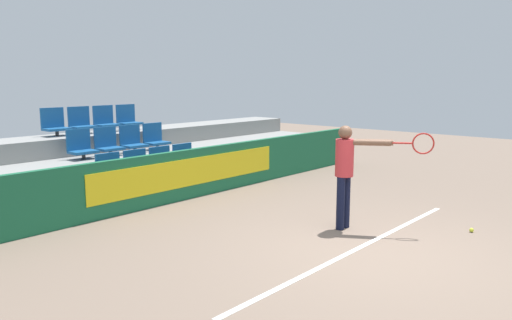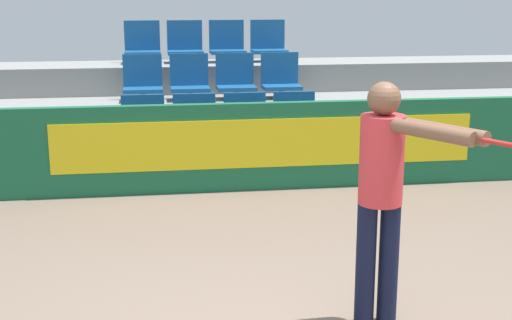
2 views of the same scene
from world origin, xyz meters
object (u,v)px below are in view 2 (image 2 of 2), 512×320
stadium_chair_7 (281,79)px  stadium_chair_11 (268,44)px  stadium_chair_4 (143,81)px  stadium_chair_3 (295,121)px  stadium_chair_5 (190,80)px  stadium_chair_0 (143,125)px  stadium_chair_9 (185,45)px  stadium_chair_10 (227,44)px  stadium_chair_6 (236,79)px  tennis_player (389,184)px  stadium_chair_1 (195,123)px  stadium_chair_8 (142,45)px  stadium_chair_2 (246,122)px

stadium_chair_7 → stadium_chair_11: bearing=90.0°
stadium_chair_4 → stadium_chair_3: bearing=-29.2°
stadium_chair_5 → stadium_chair_0: bearing=-120.8°
stadium_chair_9 → stadium_chair_10: (0.60, 0.00, 0.00)m
stadium_chair_5 → stadium_chair_6: same height
stadium_chair_9 → tennis_player: bearing=-81.0°
stadium_chair_3 → stadium_chair_7: (0.00, 1.00, 0.38)m
stadium_chair_3 → stadium_chair_6: stadium_chair_6 is taller
stadium_chair_1 → stadium_chair_11: 2.46m
stadium_chair_8 → stadium_chair_9: size_ratio=1.00×
stadium_chair_8 → stadium_chair_9: (0.60, 0.00, 0.00)m
stadium_chair_8 → tennis_player: bearing=-75.6°
stadium_chair_0 → stadium_chair_8: bearing=90.0°
stadium_chair_6 → stadium_chair_5: bearing=180.0°
stadium_chair_4 → stadium_chair_9: (0.60, 1.00, 0.38)m
stadium_chair_1 → stadium_chair_8: stadium_chair_8 is taller
stadium_chair_4 → stadium_chair_6: same height
stadium_chair_6 → tennis_player: size_ratio=0.36×
stadium_chair_3 → stadium_chair_6: (-0.60, 1.00, 0.38)m
stadium_chair_8 → tennis_player: (1.57, -6.09, -0.41)m
stadium_chair_0 → stadium_chair_7: size_ratio=1.00×
tennis_player → stadium_chair_4: bearing=76.1°
stadium_chair_7 → stadium_chair_8: (-1.80, 1.00, 0.38)m
tennis_player → stadium_chair_2: bearing=64.2°
stadium_chair_0 → tennis_player: tennis_player is taller
stadium_chair_5 → tennis_player: bearing=-79.2°
stadium_chair_7 → tennis_player: bearing=-92.6°
stadium_chair_6 → stadium_chair_8: stadium_chair_8 is taller
stadium_chair_1 → stadium_chair_10: (0.60, 2.01, 0.76)m
stadium_chair_4 → stadium_chair_6: 1.20m
stadium_chair_5 → stadium_chair_8: size_ratio=1.00×
stadium_chair_2 → stadium_chair_11: stadium_chair_11 is taller
stadium_chair_1 → stadium_chair_5: bearing=90.0°
stadium_chair_6 → stadium_chair_7: bearing=0.0°
stadium_chair_2 → stadium_chair_1: bearing=180.0°
stadium_chair_1 → stadium_chair_9: 2.15m
stadium_chair_1 → stadium_chair_8: bearing=106.6°
stadium_chair_5 → stadium_chair_2: bearing=-59.2°
stadium_chair_2 → stadium_chair_10: (0.00, 2.01, 0.76)m
stadium_chair_9 → stadium_chair_11: bearing=0.0°
stadium_chair_0 → stadium_chair_7: stadium_chair_7 is taller
stadium_chair_1 → stadium_chair_2: (0.60, 0.00, 0.00)m
stadium_chair_3 → stadium_chair_4: (-1.80, 1.00, 0.38)m
stadium_chair_3 → stadium_chair_8: stadium_chair_8 is taller
stadium_chair_8 → stadium_chair_10: bearing=0.0°
stadium_chair_3 → stadium_chair_11: bearing=90.0°
stadium_chair_3 → stadium_chair_1: bearing=180.0°
stadium_chair_6 → stadium_chair_7: size_ratio=1.00×
stadium_chair_9 → tennis_player: size_ratio=0.36×
tennis_player → stadium_chair_5: bearing=69.8°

